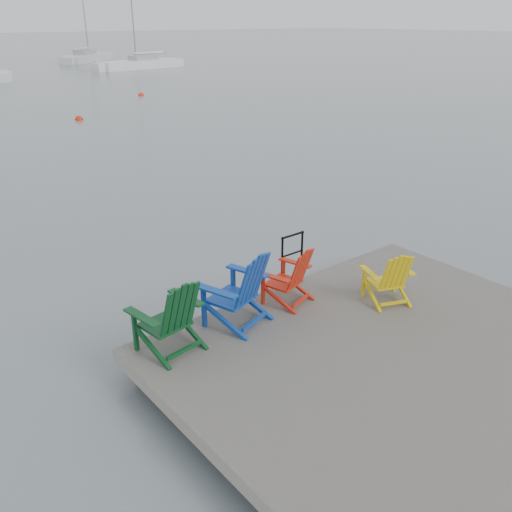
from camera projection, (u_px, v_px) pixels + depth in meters
ground at (395, 382)px, 7.51m from camera, size 400.00×400.00×0.00m
dock at (398, 361)px, 7.37m from camera, size 6.00×5.00×1.40m
handrail at (292, 254)px, 8.99m from camera, size 0.48×0.04×0.90m
chair_green at (171, 315)px, 7.14m from camera, size 0.94×0.88×1.08m
chair_blue at (240, 288)px, 7.78m from camera, size 1.09×1.03×1.15m
chair_red at (290, 275)px, 8.41m from camera, size 0.88×0.83×0.94m
chair_yellow at (390, 277)px, 8.41m from camera, size 0.86×0.83×0.89m
sailboat_mid at (87, 58)px, 62.07m from camera, size 8.16×7.34×12.02m
sailboat_far at (141, 65)px, 53.47m from camera, size 8.85×3.45×11.87m
buoy_c at (79, 120)px, 26.76m from camera, size 0.41×0.41×0.41m
buoy_d at (141, 95)px, 35.18m from camera, size 0.37×0.37×0.37m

